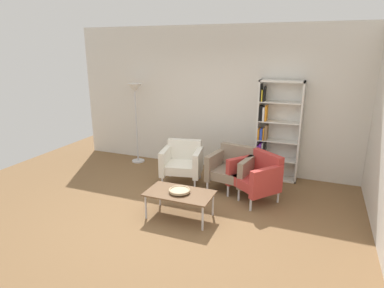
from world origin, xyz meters
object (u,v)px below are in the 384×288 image
object	(u,v)px
floor_lamp_torchiere	(135,97)
armchair_corner_red	(232,168)
armchair_spare_guest	(182,161)
coffee_table_low	(180,195)
bookshelf_tall	(274,133)
decorative_bowl	(179,190)
armchair_near_window	(257,176)

from	to	relation	value
floor_lamp_torchiere	armchair_corner_red	bearing A→B (deg)	-16.40
armchair_corner_red	armchair_spare_guest	bearing A→B (deg)	-169.15
coffee_table_low	armchair_spare_guest	size ratio (longest dim) A/B	1.21
armchair_spare_guest	floor_lamp_torchiere	xyz separation A→B (m)	(-1.40, 0.71, 1.03)
bookshelf_tall	decorative_bowl	bearing A→B (deg)	-116.31
decorative_bowl	floor_lamp_torchiere	distance (m)	2.90
decorative_bowl	bookshelf_tall	bearing A→B (deg)	63.69
bookshelf_tall	coffee_table_low	distance (m)	2.42
bookshelf_tall	armchair_spare_guest	size ratio (longest dim) A/B	2.30
decorative_bowl	armchair_spare_guest	world-z (taller)	armchair_spare_guest
bookshelf_tall	floor_lamp_torchiere	size ratio (longest dim) A/B	1.09
coffee_table_low	armchair_near_window	distance (m)	1.41
armchair_spare_guest	coffee_table_low	bearing A→B (deg)	-79.76
floor_lamp_torchiere	coffee_table_low	bearing A→B (deg)	-45.97
bookshelf_tall	armchair_spare_guest	bearing A→B (deg)	-150.63
bookshelf_tall	armchair_near_window	size ratio (longest dim) A/B	2.00
bookshelf_tall	armchair_spare_guest	world-z (taller)	bookshelf_tall
armchair_corner_red	floor_lamp_torchiere	bearing A→B (deg)	173.63
coffee_table_low	armchair_near_window	size ratio (longest dim) A/B	1.05
coffee_table_low	armchair_spare_guest	distance (m)	1.34
floor_lamp_torchiere	armchair_near_window	bearing A→B (deg)	-17.70
bookshelf_tall	coffee_table_low	bearing A→B (deg)	-116.31
decorative_bowl	floor_lamp_torchiere	world-z (taller)	floor_lamp_torchiere
decorative_bowl	armchair_spare_guest	bearing A→B (deg)	111.57
armchair_corner_red	armchair_near_window	distance (m)	0.52
bookshelf_tall	armchair_corner_red	xyz separation A→B (m)	(-0.58, -0.85, -0.49)
armchair_corner_red	bookshelf_tall	bearing A→B (deg)	65.78
bookshelf_tall	floor_lamp_torchiere	world-z (taller)	bookshelf_tall
bookshelf_tall	armchair_spare_guest	distance (m)	1.83
armchair_spare_guest	floor_lamp_torchiere	bearing A→B (deg)	141.83
bookshelf_tall	armchair_corner_red	world-z (taller)	bookshelf_tall
coffee_table_low	floor_lamp_torchiere	distance (m)	2.93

